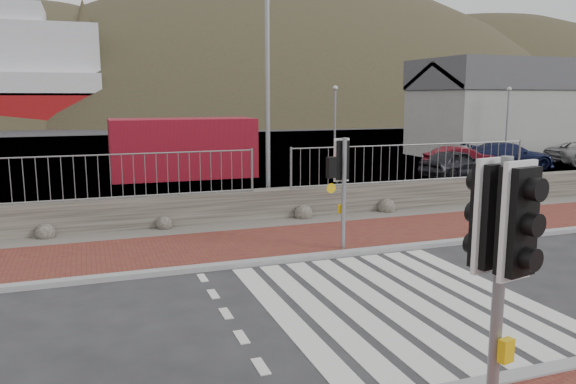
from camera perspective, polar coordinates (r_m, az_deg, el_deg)
name	(u,v)px	position (r m, az deg, el deg)	size (l,w,h in m)	color
ground	(397,302)	(10.36, 11.03, -10.91)	(220.00, 220.00, 0.00)	#28282B
sidewalk_far	(305,240)	(14.21, 1.71, -4.89)	(40.00, 3.00, 0.08)	brown
kerb_near	(519,378)	(8.14, 22.38, -17.05)	(40.00, 0.25, 0.12)	gray
kerb_far	(329,255)	(12.87, 4.17, -6.42)	(40.00, 0.25, 0.12)	gray
zebra_crossing	(397,302)	(10.36, 11.03, -10.88)	(4.62, 5.60, 0.01)	silver
gravel_strip	(279,224)	(16.04, -0.91, -3.24)	(40.00, 1.50, 0.06)	#59544C
stone_wall	(270,204)	(16.69, -1.81, -1.25)	(40.00, 0.60, 0.90)	#433F37
railing	(272,159)	(16.35, -1.67, 3.37)	(18.07, 0.07, 1.22)	gray
quay	(171,154)	(36.72, -11.82, 3.82)	(120.00, 40.00, 0.50)	#4C4C4F
water	(129,127)	(71.46, -15.82, 6.41)	(220.00, 50.00, 0.05)	#3F4C54
harbor_building	(515,108)	(37.72, 22.05, 7.94)	(12.20, 6.20, 5.80)	#9E9E99
hills_backdrop	(165,252)	(100.51, -12.40, -5.95)	(254.00, 90.00, 100.00)	#343520
traffic_signal_near	(502,244)	(5.85, 20.88, -4.94)	(0.48, 0.35, 3.05)	gray
traffic_signal_far	(343,170)	(12.98, 5.59, 2.25)	(0.65, 0.26, 2.69)	gray
streetlight	(272,64)	(17.24, -1.63, 12.88)	(1.68, 0.67, 8.13)	gray
shipping_container	(183,148)	(25.85, -10.62, 4.42)	(6.34, 2.64, 2.64)	maroon
car_a	(455,163)	(26.54, 16.62, 2.81)	(1.49, 3.70, 1.26)	black
car_b	(461,158)	(29.13, 17.15, 3.27)	(1.24, 3.55, 1.17)	#5B0D17
car_c	(509,155)	(30.71, 21.49, 3.47)	(1.84, 4.52, 1.31)	#13193C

